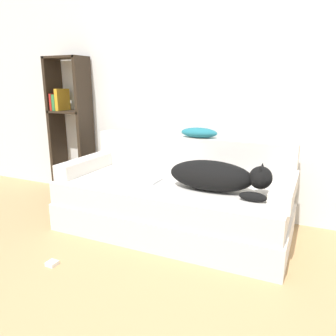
# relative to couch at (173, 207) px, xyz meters

# --- Properties ---
(wall_back) EXTENTS (7.10, 0.06, 2.70)m
(wall_back) POSITION_rel_couch_xyz_m (0.03, 0.62, 1.13)
(wall_back) COLOR white
(wall_back) RESTS_ON ground_plane
(couch) EXTENTS (1.96, 0.91, 0.44)m
(couch) POSITION_rel_couch_xyz_m (0.00, 0.00, 0.00)
(couch) COLOR silver
(couch) RESTS_ON ground_plane
(couch_backrest) EXTENTS (1.92, 0.15, 0.34)m
(couch_backrest) POSITION_rel_couch_xyz_m (-0.00, 0.39, 0.39)
(couch_backrest) COLOR silver
(couch_backrest) RESTS_ON couch
(couch_arm_left) EXTENTS (0.15, 0.72, 0.13)m
(couch_arm_left) POSITION_rel_couch_xyz_m (-0.90, -0.01, 0.29)
(couch_arm_left) COLOR silver
(couch_arm_left) RESTS_ON couch
(couch_arm_right) EXTENTS (0.15, 0.72, 0.13)m
(couch_arm_right) POSITION_rel_couch_xyz_m (0.90, -0.01, 0.29)
(couch_arm_right) COLOR silver
(couch_arm_right) RESTS_ON couch
(dog) EXTENTS (0.80, 0.29, 0.25)m
(dog) POSITION_rel_couch_xyz_m (0.40, -0.07, 0.35)
(dog) COLOR black
(dog) RESTS_ON couch
(laptop) EXTENTS (0.35, 0.21, 0.02)m
(laptop) POSITION_rel_couch_xyz_m (-0.28, -0.05, 0.23)
(laptop) COLOR silver
(laptop) RESTS_ON couch
(throw_pillow) EXTENTS (0.34, 0.17, 0.09)m
(throw_pillow) POSITION_rel_couch_xyz_m (0.10, 0.37, 0.61)
(throw_pillow) COLOR teal
(throw_pillow) RESTS_ON couch_backrest
(bookshelf) EXTENTS (0.45, 0.26, 1.54)m
(bookshelf) POSITION_rel_couch_xyz_m (-1.47, 0.44, 0.65)
(bookshelf) COLOR #2D2319
(bookshelf) RESTS_ON ground_plane
(power_adapter) EXTENTS (0.07, 0.07, 0.03)m
(power_adapter) POSITION_rel_couch_xyz_m (-0.55, -0.89, -0.20)
(power_adapter) COLOR white
(power_adapter) RESTS_ON ground_plane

